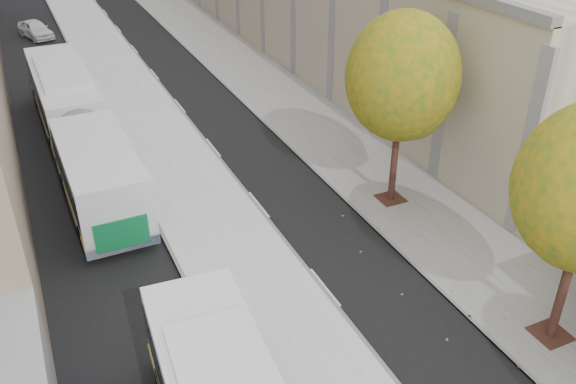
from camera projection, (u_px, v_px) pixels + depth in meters
bus_platform at (145, 117)px, 33.41m from camera, size 4.25×150.00×0.15m
sidewalk at (278, 96)px, 36.31m from camera, size 4.75×150.00×0.08m
tree_d at (402, 77)px, 23.18m from camera, size 4.40×4.40×7.60m
bus_far at (78, 126)px, 28.52m from camera, size 3.00×18.32×3.05m
distant_car at (35, 29)px, 46.67m from camera, size 2.71×4.25×1.35m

